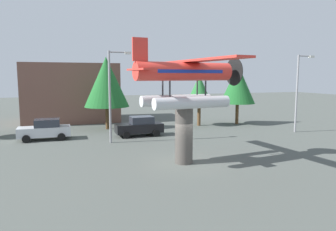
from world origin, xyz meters
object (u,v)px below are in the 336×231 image
car_near_silver (45,129)px  storefront_building (71,92)px  car_mid_black (140,126)px  tree_east (106,82)px  streetlight_secondary (299,87)px  tree_center_back (199,90)px  streetlight_primary (112,90)px  display_pedestal (184,135)px  floatplane_monument (186,79)px  tree_far_east (238,84)px

car_near_silver → storefront_building: storefront_building is taller
car_mid_black → tree_east: (-2.23, 4.64, 3.90)m
streetlight_secondary → tree_east: (-17.08, 7.63, 0.48)m
car_near_silver → tree_center_back: tree_center_back is taller
car_mid_black → storefront_building: storefront_building is taller
storefront_building → streetlight_primary: bearing=-79.5°
display_pedestal → streetlight_secondary: 16.06m
floatplane_monument → car_mid_black: floatplane_monument is taller
floatplane_monument → car_near_silver: 14.18m
floatplane_monument → storefront_building: (-5.99, 21.99, -1.75)m
streetlight_primary → storefront_building: (-2.69, 14.56, -0.89)m
streetlight_secondary → tree_far_east: (-2.81, 6.28, 0.15)m
tree_far_east → display_pedestal: bearing=-132.1°
display_pedestal → storefront_building: bearing=104.9°
tree_far_east → tree_east: bearing=174.6°
display_pedestal → car_near_silver: display_pedestal is taller
tree_east → car_mid_black: bearing=-64.3°
tree_east → streetlight_secondary: bearing=-24.1°
streetlight_secondary → tree_far_east: streetlight_secondary is taller
streetlight_secondary → tree_east: streetlight_secondary is taller
floatplane_monument → tree_far_east: (11.47, 12.85, -0.70)m
display_pedestal → tree_east: 14.78m
display_pedestal → storefront_building: 22.83m
streetlight_primary → tree_far_east: streetlight_primary is taller
streetlight_primary → tree_east: 6.81m
car_near_silver → car_mid_black: same height
streetlight_primary → storefront_building: streetlight_primary is taller
car_near_silver → display_pedestal: bearing=128.8°
car_near_silver → tree_far_east: (20.03, 2.38, 3.58)m
streetlight_secondary → storefront_building: 25.48m
streetlight_secondary → tree_far_east: size_ratio=1.11×
streetlight_secondary → floatplane_monument: bearing=-155.3°
display_pedestal → tree_far_east: bearing=47.9°
car_near_silver → car_mid_black: (8.00, -0.90, 0.00)m
car_near_silver → floatplane_monument: bearing=129.3°
car_near_silver → tree_far_east: tree_far_east is taller
tree_center_back → tree_east: bearing=174.5°
streetlight_primary → tree_far_east: (14.77, 5.42, 0.16)m
car_mid_black → tree_east: bearing=-64.3°
tree_east → tree_far_east: size_ratio=1.10×
car_mid_black → streetlight_secondary: streetlight_secondary is taller
display_pedestal → car_mid_black: 9.63m
display_pedestal → floatplane_monument: bearing=6.2°
car_mid_black → tree_center_back: 8.94m
floatplane_monument → tree_center_back: bearing=56.1°
car_near_silver → tree_center_back: 16.08m
car_mid_black → streetlight_primary: (-2.73, -2.13, 3.42)m
tree_east → display_pedestal: bearing=-79.4°
storefront_building → tree_far_east: bearing=-27.6°
tree_center_back → floatplane_monument: bearing=-117.8°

